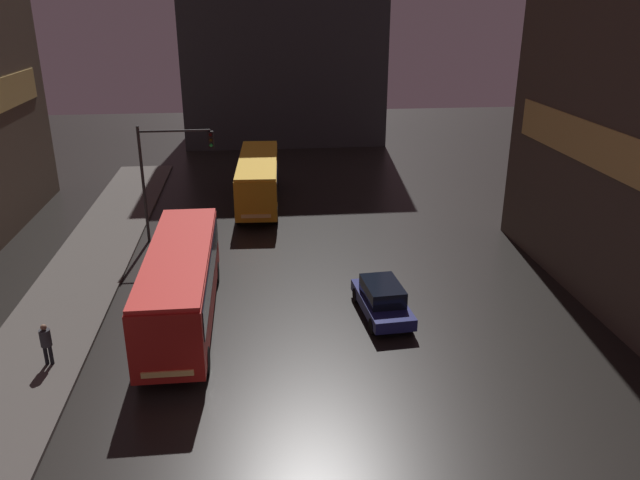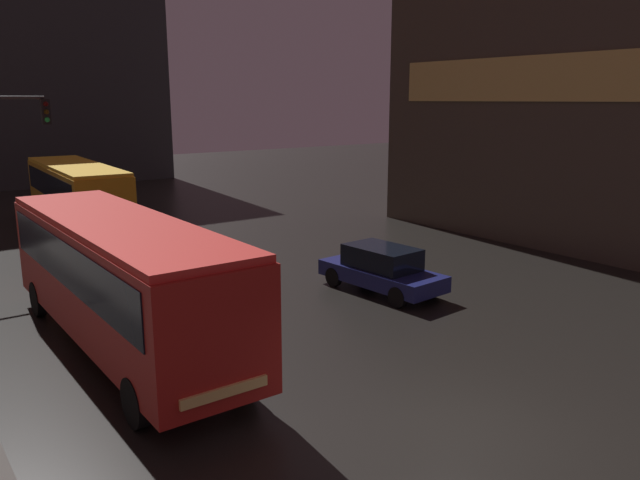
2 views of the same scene
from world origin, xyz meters
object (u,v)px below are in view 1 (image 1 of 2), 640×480
object	(u,v)px
bus_near	(181,278)
car_taxi	(382,299)
bus_far	(258,176)
pedestrian_far	(46,341)
traffic_light_main	(167,163)

from	to	relation	value
bus_near	car_taxi	distance (m)	8.43
bus_near	bus_far	distance (m)	16.23
bus_near	car_taxi	world-z (taller)	bus_near
car_taxi	pedestrian_far	distance (m)	13.19
bus_near	traffic_light_main	bearing A→B (deg)	-81.31
bus_near	traffic_light_main	world-z (taller)	traffic_light_main
car_taxi	bus_far	bearing A→B (deg)	-77.23
car_taxi	traffic_light_main	size ratio (longest dim) A/B	0.68
car_taxi	traffic_light_main	xyz separation A→B (m)	(-9.81, 10.02, 3.65)
bus_far	traffic_light_main	xyz separation A→B (m)	(-4.88, -6.10, 2.49)
bus_near	traffic_light_main	xyz separation A→B (m)	(-1.48, 9.77, 2.38)
bus_far	traffic_light_main	distance (m)	8.20
bus_near	pedestrian_far	size ratio (longest dim) A/B	6.54
car_taxi	traffic_light_main	bearing A→B (deg)	-49.84
bus_near	car_taxi	bearing A→B (deg)	178.33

